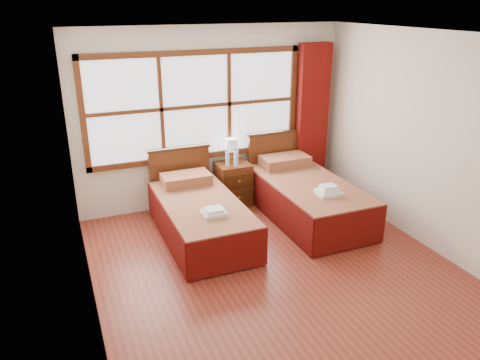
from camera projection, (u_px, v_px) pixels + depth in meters
name	position (u px, v px, depth m)	size (l,w,h in m)	color
floor	(279.00, 273.00, 5.33)	(4.50, 4.50, 0.00)	maroon
ceiling	(287.00, 35.00, 4.40)	(4.50, 4.50, 0.00)	white
wall_back	(212.00, 118.00, 6.81)	(4.00, 4.00, 0.00)	silver
wall_left	(82.00, 193.00, 4.16)	(4.50, 4.50, 0.00)	silver
wall_right	(432.00, 144.00, 5.57)	(4.50, 4.50, 0.00)	silver
window	(196.00, 106.00, 6.61)	(3.16, 0.06, 1.56)	white
curtain	(312.00, 119.00, 7.30)	(0.50, 0.16, 2.30)	maroon
bed_left	(200.00, 216.00, 6.07)	(0.98, 2.00, 0.95)	#3E220D
bed_right	(306.00, 196.00, 6.61)	(1.05, 2.07, 1.02)	#3E220D
nightstand	(233.00, 184.00, 7.02)	(0.48, 0.48, 0.65)	#572A13
towels_left	(214.00, 212.00, 5.58)	(0.29, 0.25, 0.08)	white
towels_right	(328.00, 191.00, 6.05)	(0.32, 0.28, 0.13)	white
lamp	(231.00, 145.00, 6.90)	(0.19, 0.19, 0.36)	#C08B3D
bottle_near	(227.00, 159.00, 6.79)	(0.06, 0.06, 0.23)	#C1E2F9
bottle_far	(236.00, 158.00, 6.76)	(0.07, 0.07, 0.27)	#C1E2F9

